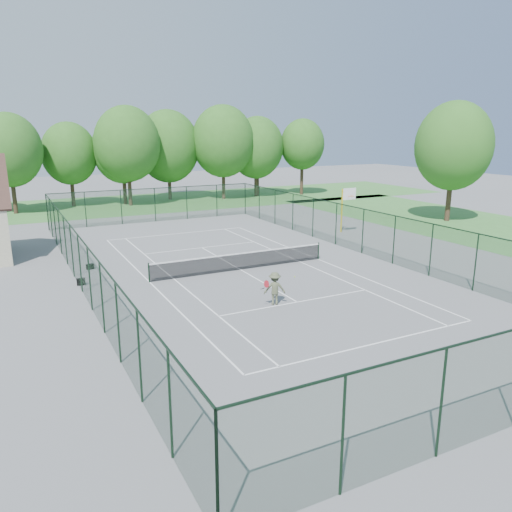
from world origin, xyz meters
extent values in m
plane|color=slate|center=(0.00, 0.00, 0.00)|extent=(140.00, 140.00, 0.00)
cube|color=#47893D|center=(0.00, 30.00, 0.01)|extent=(80.00, 16.00, 0.01)
cube|color=#47893D|center=(24.00, 4.00, 0.01)|extent=(14.00, 40.00, 0.01)
cube|color=white|center=(0.00, 11.88, 0.00)|extent=(10.97, 0.08, 0.01)
cube|color=white|center=(0.00, -11.88, 0.00)|extent=(10.97, 0.08, 0.01)
cube|color=white|center=(0.00, 6.40, 0.00)|extent=(8.23, 0.08, 0.01)
cube|color=white|center=(0.00, -6.40, 0.00)|extent=(8.23, 0.08, 0.01)
cube|color=white|center=(5.49, 0.00, 0.00)|extent=(0.08, 23.77, 0.01)
cube|color=white|center=(-5.49, 0.00, 0.00)|extent=(0.08, 23.77, 0.01)
cube|color=white|center=(4.12, 0.00, 0.00)|extent=(0.08, 23.77, 0.01)
cube|color=white|center=(-4.12, 0.00, 0.00)|extent=(0.08, 23.77, 0.01)
cube|color=white|center=(0.00, 0.00, 0.00)|extent=(0.08, 12.80, 0.01)
cylinder|color=black|center=(-5.50, 0.00, 0.55)|extent=(0.08, 0.08, 1.10)
cylinder|color=black|center=(5.50, 0.00, 0.55)|extent=(0.08, 0.08, 1.10)
cube|color=black|center=(0.00, 0.00, 0.50)|extent=(11.00, 0.02, 0.96)
cube|color=white|center=(0.00, 0.00, 1.00)|extent=(11.00, 0.05, 0.07)
cube|color=#1B3E24|center=(0.00, 18.00, 1.50)|extent=(18.00, 0.02, 3.00)
cube|color=#1B3E24|center=(9.00, 0.00, 1.50)|extent=(0.02, 36.00, 3.00)
cube|color=#1B3E24|center=(-9.00, 0.00, 1.50)|extent=(0.02, 36.00, 3.00)
cube|color=black|center=(0.00, 18.00, 3.00)|extent=(18.00, 0.05, 0.05)
cube|color=black|center=(9.00, 0.00, 3.00)|extent=(0.05, 36.00, 0.05)
cube|color=black|center=(-9.00, 0.00, 3.00)|extent=(0.05, 36.00, 0.05)
cylinder|color=#442F22|center=(0.00, 30.00, 2.10)|extent=(0.40, 0.40, 4.20)
ellipsoid|color=#377526|center=(0.00, 30.00, 6.00)|extent=(6.40, 6.40, 7.40)
cylinder|color=#442F22|center=(16.50, 30.00, 2.10)|extent=(0.40, 0.40, 4.20)
ellipsoid|color=#377526|center=(16.50, 30.00, 6.00)|extent=(6.40, 6.40, 7.40)
cylinder|color=gold|center=(12.05, 6.46, 1.75)|extent=(0.12, 0.12, 3.50)
cube|color=gold|center=(12.05, 6.01, 3.35)|extent=(0.08, 0.90, 0.08)
cube|color=white|center=(12.05, 5.56, 3.20)|extent=(1.20, 0.05, 0.90)
torus|color=#E94B06|center=(12.05, 5.33, 3.05)|extent=(0.48, 0.48, 0.02)
cylinder|color=#442F22|center=(23.74, 6.28, 2.33)|extent=(0.44, 0.44, 4.67)
ellipsoid|color=#377526|center=(23.74, 6.28, 6.67)|extent=(6.67, 6.67, 7.78)
cube|color=black|center=(-8.88, 1.20, 0.18)|extent=(0.47, 0.31, 0.36)
cube|color=black|center=(-7.93, 4.20, 0.16)|extent=(0.47, 0.38, 0.32)
imported|color=#52583D|center=(-1.14, -6.18, 0.80)|extent=(1.18, 0.94, 1.59)
sphere|color=#BCF135|center=(0.20, -5.78, 1.08)|extent=(0.07, 0.07, 0.07)
camera|label=1|loc=(-12.11, -25.76, 8.08)|focal=35.00mm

